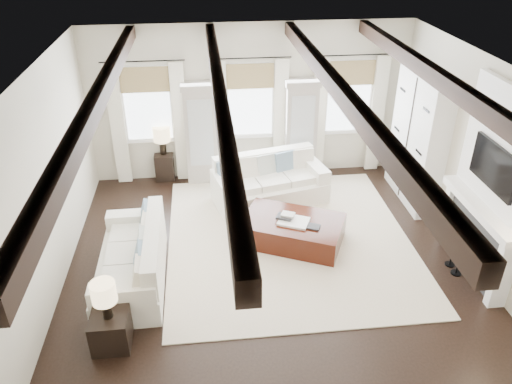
{
  "coord_description": "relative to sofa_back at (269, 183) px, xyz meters",
  "views": [
    {
      "loc": [
        -0.96,
        -5.93,
        5.06
      ],
      "look_at": [
        -0.2,
        0.87,
        1.15
      ],
      "focal_mm": 35.0,
      "sensor_mm": 36.0,
      "label": 1
    }
  ],
  "objects": [
    {
      "name": "ground",
      "position": [
        -0.25,
        -2.56,
        -0.37
      ],
      "size": [
        7.5,
        7.5,
        0.0
      ],
      "primitive_type": "plane",
      "color": "black",
      "rests_on": "ground"
    },
    {
      "name": "room_shell",
      "position": [
        0.5,
        -1.66,
        1.52
      ],
      "size": [
        6.54,
        7.54,
        3.22
      ],
      "color": "beige",
      "rests_on": "ground"
    },
    {
      "name": "area_rug",
      "position": [
        0.17,
        -1.42,
        -0.36
      ],
      "size": [
        4.16,
        4.47,
        0.02
      ],
      "primitive_type": "cube",
      "color": "beige",
      "rests_on": "ground"
    },
    {
      "name": "sofa_back",
      "position": [
        0.0,
        0.0,
        0.0
      ],
      "size": [
        2.32,
        1.45,
        0.92
      ],
      "color": "white",
      "rests_on": "ground"
    },
    {
      "name": "sofa_left",
      "position": [
        -2.36,
        -2.24,
        -0.0
      ],
      "size": [
        0.99,
        2.14,
        0.91
      ],
      "color": "white",
      "rests_on": "ground"
    },
    {
      "name": "ottoman",
      "position": [
        0.21,
        -1.47,
        -0.15
      ],
      "size": [
        1.96,
        1.66,
        0.44
      ],
      "primitive_type": "cube",
      "rotation": [
        0.0,
        0.0,
        -0.44
      ],
      "color": "black",
      "rests_on": "ground"
    },
    {
      "name": "tray",
      "position": [
        0.21,
        -1.55,
        0.09
      ],
      "size": [
        0.61,
        0.56,
        0.04
      ],
      "primitive_type": "cube",
      "rotation": [
        0.0,
        0.0,
        -0.44
      ],
      "color": "white",
      "rests_on": "ottoman"
    },
    {
      "name": "book_lower",
      "position": [
        0.07,
        -1.45,
        0.13
      ],
      "size": [
        0.32,
        0.29,
        0.04
      ],
      "primitive_type": "cube",
      "rotation": [
        0.0,
        0.0,
        -0.44
      ],
      "color": "#262628",
      "rests_on": "tray"
    },
    {
      "name": "book_upper",
      "position": [
        0.13,
        -1.44,
        0.16
      ],
      "size": [
        0.27,
        0.25,
        0.03
      ],
      "primitive_type": "cube",
      "rotation": [
        0.0,
        0.0,
        -0.44
      ],
      "color": "beige",
      "rests_on": "book_lower"
    },
    {
      "name": "book_loose",
      "position": [
        0.5,
        -1.74,
        0.08
      ],
      "size": [
        0.29,
        0.26,
        0.03
      ],
      "primitive_type": "cube",
      "rotation": [
        0.0,
        0.0,
        -0.44
      ],
      "color": "#262628",
      "rests_on": "ottoman"
    },
    {
      "name": "side_table_front",
      "position": [
        -2.56,
        -3.54,
        -0.13
      ],
      "size": [
        0.49,
        0.49,
        0.49
      ],
      "primitive_type": "cube",
      "color": "black",
      "rests_on": "ground"
    },
    {
      "name": "lamp_front",
      "position": [
        -2.56,
        -3.54,
        0.49
      ],
      "size": [
        0.32,
        0.32,
        0.55
      ],
      "color": "black",
      "rests_on": "side_table_front"
    },
    {
      "name": "side_table_back",
      "position": [
        -2.08,
        1.13,
        -0.08
      ],
      "size": [
        0.39,
        0.39,
        0.58
      ],
      "primitive_type": "cube",
      "color": "black",
      "rests_on": "ground"
    },
    {
      "name": "lamp_back",
      "position": [
        -2.08,
        1.13,
        0.62
      ],
      "size": [
        0.35,
        0.35,
        0.6
      ],
      "color": "black",
      "rests_on": "side_table_back"
    },
    {
      "name": "candlestick_near",
      "position": [
        2.65,
        -2.64,
        -0.03
      ],
      "size": [
        0.17,
        0.17,
        0.83
      ],
      "color": "black",
      "rests_on": "ground"
    },
    {
      "name": "candlestick_far",
      "position": [
        2.65,
        -2.41,
        -0.05
      ],
      "size": [
        0.16,
        0.16,
        0.78
      ],
      "color": "black",
      "rests_on": "ground"
    }
  ]
}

